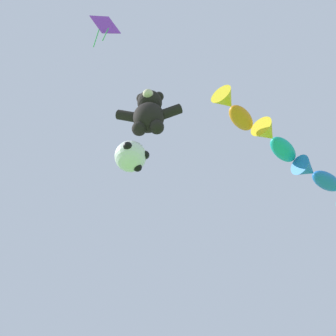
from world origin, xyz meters
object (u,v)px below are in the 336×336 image
Objects in this scene: soccer_ball_kite at (131,156)px; fish_kite_teal at (275,141)px; teddy_bear_kite at (149,112)px; fish_kite_tangerine at (234,109)px; fish_kite_cobalt at (317,175)px; diamond_kite at (105,26)px.

fish_kite_teal is (4.11, 2.82, 3.67)m from soccer_ball_kite.
teddy_bear_kite is at bearing -141.06° from fish_kite_teal.
fish_kite_teal is at bearing 34.47° from soccer_ball_kite.
soccer_ball_kite is at bearing 152.40° from teddy_bear_kite.
fish_kite_cobalt is (2.80, 2.71, -0.45)m from fish_kite_tangerine.
fish_kite_teal is 1.02× the size of fish_kite_cobalt.
fish_kite_teal is 6.96m from diamond_kite.
soccer_ball_kite is 0.44× the size of fish_kite_tangerine.
fish_kite_tangerine reaches higher than teddy_bear_kite.
diamond_kite reaches higher than fish_kite_cobalt.
soccer_ball_kite is at bearing 27.12° from diamond_kite.
fish_kite_tangerine is 0.75× the size of diamond_kite.
fish_kite_cobalt is (5.53, 4.14, 3.24)m from soccer_ball_kite.
fish_kite_cobalt is at bearing 36.78° from soccer_ball_kite.
soccer_ball_kite is at bearing -143.22° from fish_kite_cobalt.
diamond_kite is (-5.38, -3.47, 2.72)m from fish_kite_teal.
fish_kite_teal is at bearing 45.42° from fish_kite_tangerine.
soccer_ball_kite is at bearing -152.46° from fish_kite_tangerine.
diamond_kite is at bearing -164.58° from teddy_bear_kite.
fish_kite_tangerine is 3.92m from fish_kite_cobalt.
fish_kite_tangerine is at bearing -135.91° from fish_kite_cobalt.
soccer_ball_kite is 7.63m from fish_kite_cobalt.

